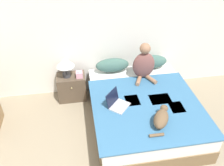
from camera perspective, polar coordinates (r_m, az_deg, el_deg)
name	(u,v)px	position (r m, az deg, el deg)	size (l,w,h in m)	color
wall_back	(122,27)	(4.34, 2.48, 13.28)	(6.10, 0.05, 2.55)	white
bed	(143,110)	(4.02, 7.40, -6.43)	(1.69, 2.04, 0.51)	brown
pillow_near	(112,65)	(4.40, 0.09, 4.32)	(0.62, 0.25, 0.26)	#42665B
pillow_far	(151,62)	(4.56, 9.33, 5.06)	(0.62, 0.25, 0.26)	#42665B
person_sitting	(144,64)	(4.18, 7.68, 4.56)	(0.39, 0.38, 0.67)	brown
cat_tabby	(161,118)	(3.40, 11.76, -8.27)	(0.40, 0.46, 0.20)	brown
laptop_open	(117,103)	(3.64, 1.25, -4.88)	(0.41, 0.41, 0.24)	#B7B7BC
nightstand	(72,87)	(4.55, -9.62, -0.94)	(0.52, 0.38, 0.50)	brown
table_lamp	(65,63)	(4.26, -11.23, 4.73)	(0.32, 0.32, 0.39)	#38383D
tissue_box	(79,74)	(4.32, -7.88, 2.06)	(0.12, 0.12, 0.14)	#E09EB2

